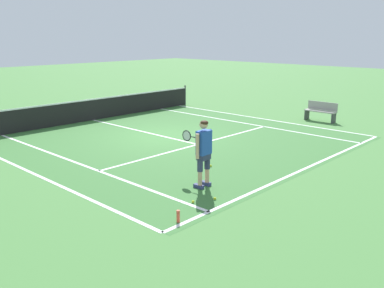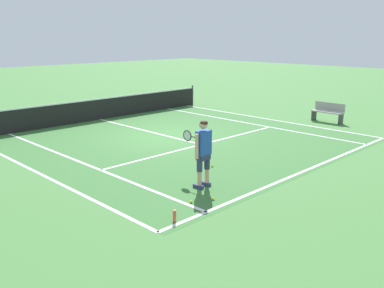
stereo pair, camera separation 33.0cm
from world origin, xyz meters
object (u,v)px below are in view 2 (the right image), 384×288
tennis_ball_by_baseline (213,199)px  courtside_bench (328,112)px  tennis_ball_mid_court (191,202)px  tennis_player (203,149)px  water_bottle (175,216)px  tennis_ball_near_feet (212,166)px

tennis_ball_by_baseline → courtside_bench: courtside_bench is taller
tennis_ball_mid_court → courtside_bench: bearing=12.3°
tennis_player → tennis_ball_by_baseline: (-0.47, -0.79, -0.96)m
courtside_bench → water_bottle: courtside_bench is taller
tennis_ball_near_feet → tennis_ball_mid_court: bearing=-147.5°
tennis_ball_by_baseline → water_bottle: size_ratio=0.25×
tennis_player → water_bottle: bearing=-151.6°
tennis_player → tennis_ball_near_feet: (1.39, 0.94, -0.96)m
tennis_player → tennis_ball_by_baseline: bearing=-120.4°
tennis_player → courtside_bench: 10.06m
tennis_player → courtside_bench: size_ratio=1.22×
water_bottle → tennis_player: bearing=28.4°
tennis_ball_by_baseline → courtside_bench: bearing=14.1°
tennis_player → tennis_ball_near_feet: 1.93m
water_bottle → tennis_ball_mid_court: bearing=26.7°
tennis_ball_mid_court → courtside_bench: size_ratio=0.05×
tennis_ball_by_baseline → courtside_bench: size_ratio=0.05×
tennis_ball_near_feet → courtside_bench: size_ratio=0.05×
tennis_ball_by_baseline → tennis_ball_mid_court: bearing=153.9°
tennis_ball_by_baseline → courtside_bench: (10.34, 2.61, 0.42)m
tennis_ball_near_feet → tennis_ball_mid_court: 2.78m
water_bottle → courtside_bench: bearing=13.6°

